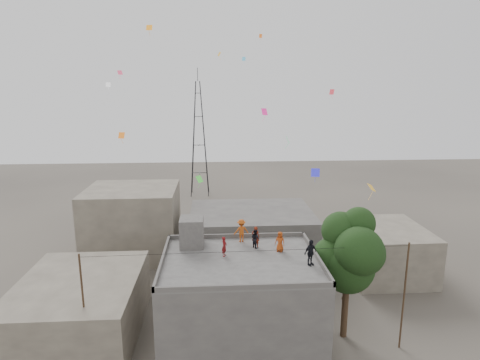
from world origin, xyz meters
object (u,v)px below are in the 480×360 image
object	(u,v)px
transmission_tower	(199,139)
person_dark_adult	(310,253)
tree	(350,253)
person_red_adult	(256,237)
stair_head_box	(192,232)

from	to	relation	value
transmission_tower	person_dark_adult	bearing A→B (deg)	-78.64
tree	person_dark_adult	world-z (taller)	tree
tree	person_dark_adult	distance (m)	3.62
transmission_tower	person_red_adult	world-z (taller)	transmission_tower
transmission_tower	person_red_adult	distance (m)	38.35
person_dark_adult	stair_head_box	bearing A→B (deg)	121.96
tree	stair_head_box	bearing A→B (deg)	169.26
stair_head_box	transmission_tower	distance (m)	37.46
person_red_adult	person_dark_adult	bearing A→B (deg)	140.49
transmission_tower	person_red_adult	bearing A→B (deg)	-82.23
tree	person_red_adult	bearing A→B (deg)	166.62
stair_head_box	person_dark_adult	xyz separation A→B (m)	(7.45, -3.66, -0.18)
tree	person_red_adult	world-z (taller)	tree
person_red_adult	stair_head_box	bearing A→B (deg)	-0.94
person_red_adult	person_dark_adult	world-z (taller)	person_dark_adult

